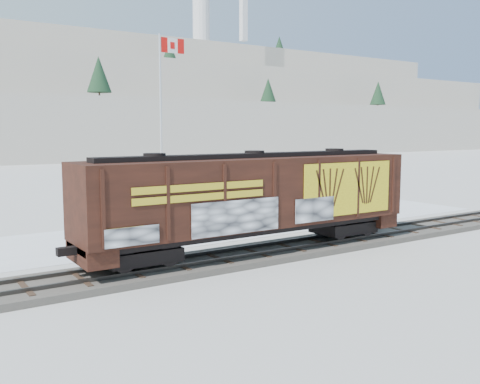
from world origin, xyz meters
TOP-DOWN VIEW (x-y plane):
  - ground at (0.00, 0.00)m, footprint 500.00×500.00m
  - rail_track at (0.00, 0.00)m, footprint 50.00×3.40m
  - parking_strip at (0.00, 7.50)m, footprint 40.00×8.00m
  - hopper_railcar at (-1.94, -0.01)m, footprint 16.36×3.06m
  - flagpole at (0.09, 13.86)m, footprint 2.30×0.90m
  - car_silver at (-2.56, 7.78)m, footprint 5.11×2.85m
  - car_white at (2.77, 8.32)m, footprint 4.50×2.17m
  - car_dark at (11.59, 8.14)m, footprint 4.94×2.83m

SIDE VIEW (x-z plane):
  - ground at x=0.00m, z-range 0.00..0.00m
  - parking_strip at x=0.00m, z-range 0.00..0.03m
  - rail_track at x=0.00m, z-range -0.07..0.36m
  - car_dark at x=11.59m, z-range 0.03..1.38m
  - car_white at x=2.77m, z-range 0.03..1.45m
  - car_silver at x=-2.56m, z-range 0.03..1.67m
  - hopper_railcar at x=-1.94m, z-range 0.68..5.06m
  - flagpole at x=0.09m, z-range -1.54..10.73m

